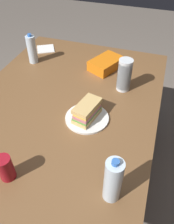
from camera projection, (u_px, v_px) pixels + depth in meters
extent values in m
plane|color=#70665B|center=(68.00, 174.00, 1.81)|extent=(8.00, 8.00, 0.00)
cube|color=brown|center=(61.00, 109.00, 1.33)|extent=(1.57, 1.08, 0.04)
cylinder|color=brown|center=(147.00, 99.00, 1.96)|extent=(0.07, 0.07, 0.68)
cylinder|color=brown|center=(48.00, 79.00, 2.17)|extent=(0.07, 0.07, 0.68)
cylinder|color=white|center=(87.00, 118.00, 1.24)|extent=(0.24, 0.24, 0.01)
cube|color=#DBB26B|center=(87.00, 116.00, 1.22)|extent=(0.19, 0.13, 0.02)
cube|color=#599E3F|center=(87.00, 113.00, 1.21)|extent=(0.18, 0.12, 0.01)
cube|color=#C6727A|center=(87.00, 111.00, 1.20)|extent=(0.17, 0.12, 0.02)
cube|color=yellow|center=(87.00, 110.00, 1.19)|extent=(0.16, 0.11, 0.01)
cube|color=#DBB26B|center=(87.00, 106.00, 1.19)|extent=(0.19, 0.13, 0.02)
cylinder|color=maroon|center=(5.00, 168.00, 0.94)|extent=(0.07, 0.07, 0.12)
cube|color=orange|center=(106.00, 64.00, 1.59)|extent=(0.27, 0.23, 0.07)
cylinder|color=silver|center=(113.00, 181.00, 0.85)|extent=(0.07, 0.07, 0.22)
cylinder|color=blue|center=(116.00, 162.00, 0.77)|extent=(0.03, 0.03, 0.02)
cylinder|color=silver|center=(123.00, 82.00, 1.41)|extent=(0.08, 0.08, 0.09)
cylinder|color=silver|center=(124.00, 80.00, 1.39)|extent=(0.08, 0.08, 0.09)
cylinder|color=silver|center=(124.00, 78.00, 1.38)|extent=(0.08, 0.08, 0.09)
cylinder|color=silver|center=(124.00, 75.00, 1.37)|extent=(0.08, 0.08, 0.09)
cylinder|color=silver|center=(125.00, 72.00, 1.36)|extent=(0.08, 0.08, 0.09)
cylinder|color=silver|center=(125.00, 70.00, 1.34)|extent=(0.08, 0.08, 0.09)
cylinder|color=silver|center=(125.00, 67.00, 1.33)|extent=(0.08, 0.08, 0.09)
cylinder|color=silver|center=(32.00, 50.00, 1.61)|extent=(0.06, 0.06, 0.20)
cylinder|color=blue|center=(29.00, 35.00, 1.54)|extent=(0.03, 0.03, 0.02)
cube|color=white|center=(46.00, 49.00, 1.81)|extent=(0.18, 0.18, 0.01)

